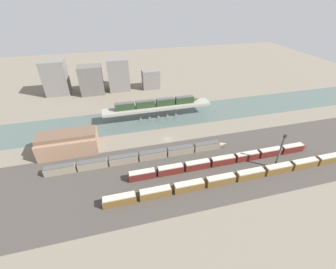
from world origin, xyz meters
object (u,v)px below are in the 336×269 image
(train_yard_near, at_px, (239,176))
(signal_tower, at_px, (280,152))
(train_yard_mid, at_px, (225,160))
(train_on_bridge, at_px, (157,103))
(train_yard_far, at_px, (142,156))
(warehouse_building, at_px, (68,142))

(train_yard_near, distance_m, signal_tower, 20.03)
(train_yard_near, height_order, train_yard_mid, train_yard_mid)
(train_yard_near, height_order, signal_tower, signal_tower)
(train_on_bridge, distance_m, train_yard_mid, 52.23)
(train_on_bridge, distance_m, train_yard_near, 62.12)
(signal_tower, bearing_deg, train_on_bridge, 124.74)
(train_yard_near, distance_m, train_yard_far, 41.35)
(warehouse_building, bearing_deg, train_on_bridge, 24.70)
(warehouse_building, bearing_deg, train_yard_far, -25.71)
(train_yard_far, xyz_separation_m, warehouse_building, (-31.26, 15.05, 2.79))
(train_on_bridge, bearing_deg, signal_tower, -55.26)
(warehouse_building, bearing_deg, signal_tower, -21.91)
(train_yard_mid, relative_size, train_yard_far, 1.04)
(train_on_bridge, height_order, signal_tower, signal_tower)
(train_yard_far, bearing_deg, train_yard_mid, -18.51)
(train_yard_mid, xyz_separation_m, train_yard_far, (-34.47, 11.54, 0.01))
(train_yard_mid, relative_size, warehouse_building, 3.26)
(train_on_bridge, height_order, train_yard_near, train_on_bridge)
(train_on_bridge, xyz_separation_m, train_yard_far, (-15.21, -36.42, -7.51))
(train_yard_mid, bearing_deg, signal_tower, -21.54)
(train_yard_far, xyz_separation_m, signal_tower, (53.74, -19.15, 6.53))
(train_yard_near, height_order, train_yard_far, train_yard_far)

